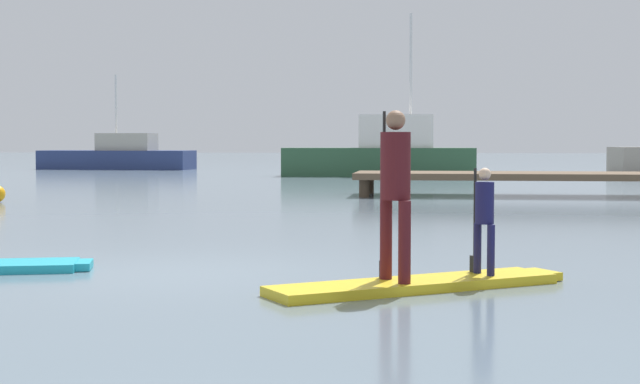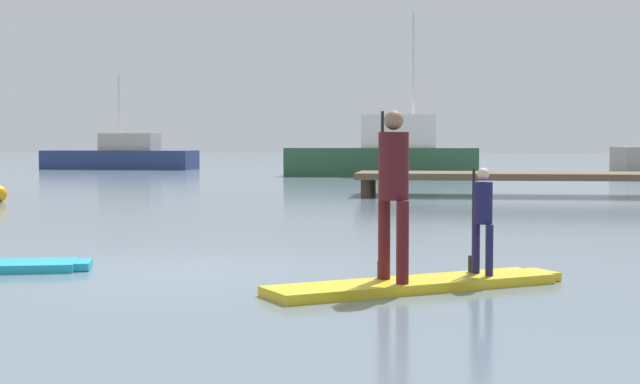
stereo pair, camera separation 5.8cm
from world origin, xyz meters
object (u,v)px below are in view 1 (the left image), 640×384
(fishing_boat_white_large, at_px, (383,154))
(paddler_child_front, at_px, (484,215))
(motor_boat_small_navy, at_px, (119,156))
(paddleboard_far, at_px, (421,284))
(paddler_adult, at_px, (395,183))

(fishing_boat_white_large, bearing_deg, paddler_child_front, -85.06)
(paddler_child_front, distance_m, motor_boat_small_navy, 44.26)
(paddleboard_far, height_order, paddler_adult, paddler_adult)
(paddler_adult, height_order, paddler_child_front, paddler_adult)
(paddleboard_far, xyz_separation_m, motor_boat_small_navy, (-17.15, 40.97, 0.66))
(paddleboard_far, xyz_separation_m, fishing_boat_white_large, (-2.08, 32.07, 0.94))
(fishing_boat_white_large, xyz_separation_m, motor_boat_small_navy, (-15.07, 8.90, -0.28))
(paddler_child_front, bearing_deg, paddleboard_far, -145.63)
(fishing_boat_white_large, bearing_deg, paddleboard_far, -86.30)
(paddler_child_front, xyz_separation_m, fishing_boat_white_large, (-2.73, 31.62, 0.25))
(paddler_child_front, bearing_deg, motor_boat_small_navy, 113.71)
(paddleboard_far, height_order, motor_boat_small_navy, motor_boat_small_navy)
(motor_boat_small_navy, bearing_deg, fishing_boat_white_large, -30.57)
(paddleboard_far, bearing_deg, motor_boat_small_navy, 112.71)
(paddler_child_front, height_order, fishing_boat_white_large, fishing_boat_white_large)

